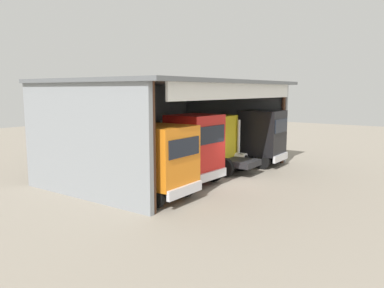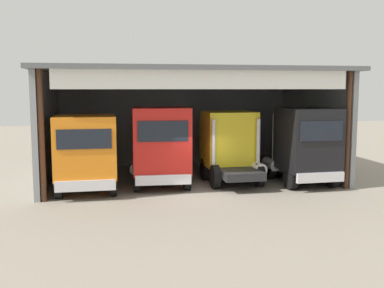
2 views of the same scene
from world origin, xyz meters
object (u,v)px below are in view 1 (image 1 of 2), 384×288
oil_drum (132,160)px  tool_cart (126,163)px  truck_red_center_left_bay (191,148)px  truck_orange_center_right_bay (156,161)px  truck_yellow_right_bay (214,142)px  truck_black_left_bay (258,137)px

oil_drum → tool_cart: (-1.34, -0.78, 0.07)m
truck_red_center_left_bay → oil_drum: bearing=-102.4°
truck_orange_center_right_bay → truck_yellow_right_bay: (6.86, 1.20, 0.03)m
truck_orange_center_right_bay → truck_red_center_left_bay: bearing=-173.0°
truck_red_center_left_bay → tool_cart: truck_red_center_left_bay is taller
truck_yellow_right_bay → truck_orange_center_right_bay: bearing=-171.0°
truck_red_center_left_bay → oil_drum: size_ratio=5.26×
truck_black_left_bay → tool_cart: size_ratio=5.40×
truck_orange_center_right_bay → tool_cart: bearing=-123.3°
truck_black_left_bay → tool_cart: (-6.59, 5.77, -1.43)m
truck_orange_center_right_bay → tool_cart: 6.79m
truck_orange_center_right_bay → oil_drum: (4.91, 6.40, -1.39)m
tool_cart → truck_black_left_bay: bearing=-41.2°
truck_red_center_left_bay → truck_yellow_right_bay: 3.59m
truck_orange_center_right_bay → truck_yellow_right_bay: bearing=-171.0°
oil_drum → tool_cart: 1.55m
truck_red_center_left_bay → oil_drum: 6.32m
truck_orange_center_right_bay → oil_drum: 8.18m
truck_orange_center_right_bay → truck_yellow_right_bay: size_ratio=1.18×
oil_drum → tool_cart: bearing=-150.0°
truck_red_center_left_bay → truck_yellow_right_bay: size_ratio=1.04×
tool_cart → truck_yellow_right_bay: bearing=-53.3°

